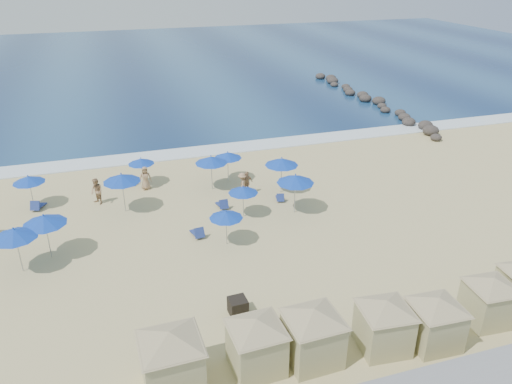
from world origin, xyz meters
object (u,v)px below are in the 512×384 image
cabana_3 (385,318)px  umbrella_9 (211,160)px  beachgoer_1 (97,191)px  beachgoer_3 (242,184)px  umbrella_2 (28,179)px  cabana_2 (313,328)px  umbrella_11 (295,179)px  umbrella_3 (44,220)px  beachgoer_2 (247,183)px  umbrella_5 (121,178)px  cabana_4 (436,315)px  umbrella_4 (141,161)px  cabana_0 (171,353)px  cabana_5 (491,294)px  cabana_1 (256,337)px  umbrella_7 (228,155)px  umbrella_10 (282,162)px  umbrella_12 (14,233)px  umbrella_8 (243,190)px  umbrella_6 (226,215)px  trash_bin (238,306)px  beachgoer_4 (145,178)px  rock_jetty (370,100)px

cabana_3 → umbrella_9: 17.77m
beachgoer_1 → beachgoer_3: beachgoer_1 is taller
umbrella_2 → beachgoer_1: 4.24m
cabana_2 → umbrella_11: 12.87m
umbrella_3 → umbrella_2: bearing=101.8°
umbrella_3 → beachgoer_2: size_ratio=1.58×
umbrella_5 → umbrella_11: size_ratio=1.00×
cabana_4 → umbrella_4: 22.44m
umbrella_5 → beachgoer_3: umbrella_5 is taller
umbrella_11 → cabana_0: bearing=-128.8°
cabana_5 → cabana_1: bearing=178.0°
umbrella_3 → umbrella_7: umbrella_3 is taller
cabana_0 → umbrella_10: size_ratio=1.79×
umbrella_12 → beachgoer_1: size_ratio=1.46×
umbrella_8 → umbrella_10: umbrella_10 is taller
umbrella_6 → umbrella_11: bearing=25.8°
cabana_4 → beachgoer_1: bearing=126.1°
umbrella_7 → beachgoer_1: umbrella_7 is taller
cabana_0 → trash_bin: bearing=44.3°
beachgoer_4 → cabana_1: bearing=-82.3°
cabana_2 → umbrella_11: (4.05, 12.19, 0.74)m
umbrella_7 → trash_bin: bearing=-102.9°
umbrella_6 → umbrella_2: bearing=142.8°
umbrella_3 → umbrella_10: size_ratio=1.01×
cabana_4 → umbrella_5: bearing=125.1°
cabana_0 → umbrella_10: 18.02m
cabana_2 → cabana_4: 5.25m
umbrella_6 → beachgoer_1: size_ratio=1.22×
umbrella_3 → beachgoer_1: umbrella_3 is taller
cabana_2 → beachgoer_1: size_ratio=2.48×
umbrella_8 → beachgoer_2: 3.43m
umbrella_3 → beachgoer_3: 12.96m
cabana_4 → cabana_5: size_ratio=1.03×
umbrella_5 → beachgoer_3: bearing=0.4°
cabana_5 → umbrella_11: 13.12m
cabana_1 → cabana_2: (2.29, -0.21, 0.06)m
trash_bin → umbrella_12: 11.98m
umbrella_4 → umbrella_12: 11.60m
rock_jetty → beachgoer_1: beachgoer_1 is taller
beachgoer_4 → umbrella_7: bearing=-2.7°
rock_jetty → beachgoer_1: (-29.61, -16.89, 0.53)m
trash_bin → cabana_2: bearing=-63.1°
cabana_1 → beachgoer_1: (-5.60, 17.03, -0.64)m
cabana_1 → umbrella_5: 15.93m
cabana_1 → cabana_0: bearing=179.7°
trash_bin → umbrella_5: bearing=106.2°
umbrella_3 → umbrella_9: umbrella_3 is taller
umbrella_2 → beachgoer_2: size_ratio=1.37×
cabana_2 → cabana_3: (3.07, -0.25, -0.09)m
umbrella_3 → umbrella_4: umbrella_3 is taller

